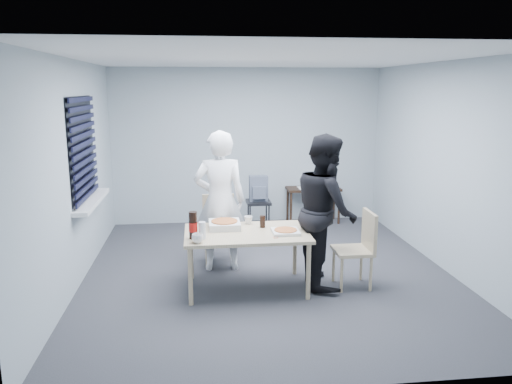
{
  "coord_description": "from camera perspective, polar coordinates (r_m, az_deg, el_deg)",
  "views": [
    {
      "loc": [
        -0.84,
        -5.86,
        2.28
      ],
      "look_at": [
        -0.13,
        0.1,
        1.01
      ],
      "focal_mm": 35.0,
      "sensor_mm": 36.0,
      "label": 1
    }
  ],
  "objects": [
    {
      "name": "black_box",
      "position": [
        8.62,
        7.95,
        0.77
      ],
      "size": [
        0.15,
        0.11,
        0.06
      ],
      "primitive_type": "cube",
      "rotation": [
        0.0,
        0.0,
        -0.07
      ],
      "color": "black",
      "rests_on": "side_table"
    },
    {
      "name": "room",
      "position": [
        6.46,
        -18.86,
        3.8
      ],
      "size": [
        5.0,
        5.0,
        5.0
      ],
      "color": "#2C2C31",
      "rests_on": "ground"
    },
    {
      "name": "chair_far",
      "position": [
        6.62,
        -4.27,
        -3.62
      ],
      "size": [
        0.42,
        0.42,
        0.89
      ],
      "color": "#C6B88C",
      "rests_on": "ground"
    },
    {
      "name": "dining_table",
      "position": [
        5.66,
        -1.08,
        -5.17
      ],
      "size": [
        1.39,
        0.88,
        0.68
      ],
      "color": "#C6B88C",
      "rests_on": "ground"
    },
    {
      "name": "soda_bottle",
      "position": [
        5.41,
        -7.2,
        -3.84
      ],
      "size": [
        0.09,
        0.09,
        0.3
      ],
      "rotation": [
        0.0,
        0.0,
        0.12
      ],
      "color": "black",
      "rests_on": "dining_table"
    },
    {
      "name": "stool",
      "position": [
        7.89,
        0.28,
        -1.8
      ],
      "size": [
        0.38,
        0.38,
        0.52
      ],
      "color": "black",
      "rests_on": "ground"
    },
    {
      "name": "person_white",
      "position": [
        6.24,
        -4.15,
        -1.05
      ],
      "size": [
        0.65,
        0.42,
        1.77
      ],
      "primitive_type": "imported",
      "rotation": [
        0.0,
        0.0,
        3.14
      ],
      "color": "white",
      "rests_on": "ground"
    },
    {
      "name": "backpack",
      "position": [
        7.81,
        0.29,
        0.36
      ],
      "size": [
        0.29,
        0.21,
        0.4
      ],
      "rotation": [
        0.0,
        0.0,
        -0.16
      ],
      "color": "slate",
      "rests_on": "stool"
    },
    {
      "name": "pizza_box_b",
      "position": [
        5.61,
        3.4,
        -4.51
      ],
      "size": [
        0.3,
        0.3,
        0.04
      ],
      "rotation": [
        0.0,
        0.0,
        0.02
      ],
      "color": "silver",
      "rests_on": "dining_table"
    },
    {
      "name": "side_table",
      "position": [
        8.55,
        6.56,
        -0.03
      ],
      "size": [
        0.91,
        0.4,
        0.6
      ],
      "color": "black",
      "rests_on": "ground"
    },
    {
      "name": "papers",
      "position": [
        8.48,
        5.62,
        0.46
      ],
      "size": [
        0.24,
        0.32,
        0.01
      ],
      "primitive_type": "cube",
      "rotation": [
        0.0,
        0.0,
        0.04
      ],
      "color": "white",
      "rests_on": "side_table"
    },
    {
      "name": "pizza_box_a",
      "position": [
        5.8,
        -3.62,
        -3.71
      ],
      "size": [
        0.36,
        0.36,
        0.09
      ],
      "rotation": [
        0.0,
        0.0,
        -0.35
      ],
      "color": "silver",
      "rests_on": "dining_table"
    },
    {
      "name": "rubber_band",
      "position": [
        5.43,
        2.24,
        -5.24
      ],
      "size": [
        0.07,
        0.07,
        0.0
      ],
      "primitive_type": "torus",
      "rotation": [
        0.0,
        0.0,
        0.25
      ],
      "color": "red",
      "rests_on": "dining_table"
    },
    {
      "name": "plastic_cups",
      "position": [
        5.42,
        -6.17,
        -4.36
      ],
      "size": [
        0.08,
        0.08,
        0.18
      ],
      "primitive_type": "cylinder",
      "rotation": [
        0.0,
        0.0,
        0.01
      ],
      "color": "silver",
      "rests_on": "dining_table"
    },
    {
      "name": "cola_glass",
      "position": [
        5.81,
        0.76,
        -3.39
      ],
      "size": [
        0.07,
        0.07,
        0.14
      ],
      "primitive_type": "cylinder",
      "rotation": [
        0.0,
        0.0,
        -0.12
      ],
      "color": "black",
      "rests_on": "dining_table"
    },
    {
      "name": "person_black",
      "position": [
        5.81,
        7.94,
        -2.1
      ],
      "size": [
        0.47,
        0.86,
        1.77
      ],
      "primitive_type": "imported",
      "rotation": [
        0.0,
        0.0,
        1.57
      ],
      "color": "black",
      "rests_on": "ground"
    },
    {
      "name": "mug_a",
      "position": [
        5.28,
        -6.69,
        -5.29
      ],
      "size": [
        0.17,
        0.17,
        0.1
      ],
      "primitive_type": "imported",
      "rotation": [
        0.0,
        0.0,
        0.52
      ],
      "color": "white",
      "rests_on": "dining_table"
    },
    {
      "name": "mug_b",
      "position": [
        5.97,
        -0.89,
        -3.22
      ],
      "size": [
        0.1,
        0.1,
        0.09
      ],
      "primitive_type": "imported",
      "color": "white",
      "rests_on": "dining_table"
    },
    {
      "name": "chair_right",
      "position": [
        5.89,
        11.8,
        -5.81
      ],
      "size": [
        0.42,
        0.42,
        0.89
      ],
      "color": "#C6B88C",
      "rests_on": "ground"
    }
  ]
}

